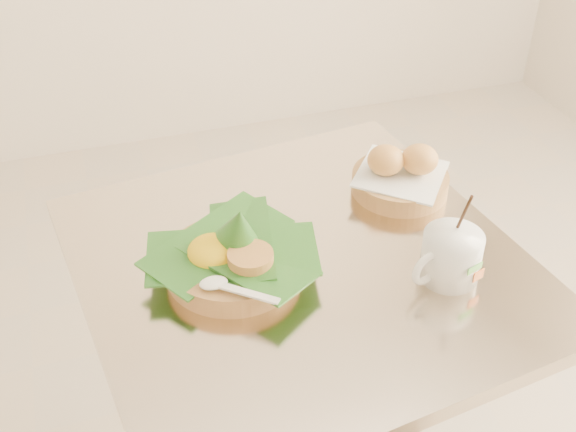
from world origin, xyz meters
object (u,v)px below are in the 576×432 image
object	(u,v)px
bread_basket	(401,176)
coffee_mug	(450,256)
rice_basket	(232,254)
cafe_table	(300,352)

from	to	relation	value
bread_basket	coffee_mug	xyz separation A→B (m)	(-0.03, -0.25, 0.01)
rice_basket	coffee_mug	bearing A→B (deg)	-19.55
cafe_table	coffee_mug	bearing A→B (deg)	-27.60
cafe_table	bread_basket	bearing A→B (deg)	29.68
bread_basket	coffee_mug	size ratio (longest dim) A/B	1.31
bread_basket	coffee_mug	bearing A→B (deg)	-96.96
rice_basket	bread_basket	xyz separation A→B (m)	(0.35, 0.13, -0.00)
cafe_table	coffee_mug	distance (m)	0.35
rice_basket	cafe_table	bearing A→B (deg)	-2.69
cafe_table	bread_basket	xyz separation A→B (m)	(0.24, 0.14, 0.25)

